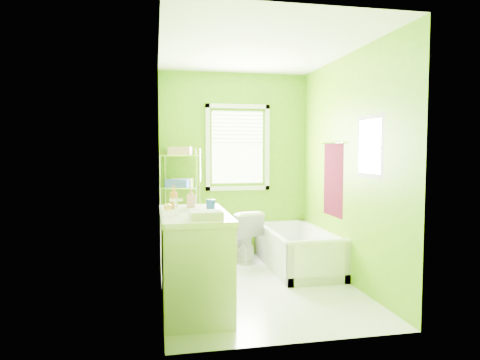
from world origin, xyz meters
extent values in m
plane|color=silver|center=(0.00, 0.00, 0.00)|extent=(2.90, 2.90, 0.00)
cube|color=#589207|center=(0.00, 1.45, 1.30)|extent=(2.10, 0.04, 2.60)
cube|color=#589207|center=(0.00, -1.45, 1.30)|extent=(2.10, 0.04, 2.60)
cube|color=#589207|center=(-1.05, 0.00, 1.30)|extent=(0.04, 2.90, 2.60)
cube|color=#589207|center=(1.05, 0.00, 1.30)|extent=(0.04, 2.90, 2.60)
cube|color=white|center=(0.00, 0.00, 2.60)|extent=(2.10, 2.90, 0.04)
cube|color=white|center=(0.05, 1.44, 1.55)|extent=(0.74, 0.01, 1.01)
cube|color=white|center=(0.05, 1.42, 0.97)|extent=(0.92, 0.05, 0.06)
cube|color=white|center=(0.05, 1.42, 2.13)|extent=(0.92, 0.05, 0.06)
cube|color=white|center=(-0.38, 1.42, 1.55)|extent=(0.06, 0.05, 1.22)
cube|color=white|center=(0.48, 1.42, 1.55)|extent=(0.06, 0.05, 1.22)
cube|color=white|center=(0.05, 1.42, 1.84)|extent=(0.72, 0.02, 0.50)
cube|color=white|center=(-1.04, -1.00, 1.00)|extent=(0.02, 0.80, 2.00)
sphere|color=gold|center=(-1.00, -0.67, 1.00)|extent=(0.07, 0.07, 0.07)
cube|color=#460815|center=(1.04, 0.35, 1.15)|extent=(0.02, 0.58, 0.90)
cylinder|color=silver|center=(1.02, 0.35, 1.60)|extent=(0.02, 0.62, 0.02)
cube|color=#CC5972|center=(1.04, -0.55, 1.55)|extent=(0.02, 0.54, 0.64)
cube|color=white|center=(1.03, -0.55, 1.55)|extent=(0.01, 0.44, 0.54)
cube|color=white|center=(0.68, 0.65, 0.05)|extent=(0.74, 1.60, 0.11)
cube|color=white|center=(0.34, 0.65, 0.24)|extent=(0.07, 1.60, 0.48)
cube|color=white|center=(1.01, 0.65, 0.24)|extent=(0.07, 1.60, 0.48)
cube|color=white|center=(0.68, -0.11, 0.24)|extent=(0.74, 0.07, 0.48)
cube|color=white|center=(0.68, 1.41, 0.24)|extent=(0.74, 0.07, 0.48)
cylinder|color=white|center=(0.68, -0.11, 0.48)|extent=(0.74, 0.07, 0.07)
cylinder|color=blue|center=(0.68, 0.13, 0.14)|extent=(0.35, 0.35, 0.06)
cylinder|color=yellow|center=(0.68, 0.13, 0.19)|extent=(0.33, 0.33, 0.05)
cube|color=blue|center=(0.69, 0.27, 0.25)|extent=(0.25, 0.06, 0.23)
imported|color=white|center=(0.02, 1.12, 0.35)|extent=(0.57, 0.77, 0.70)
cube|color=silver|center=(-0.75, -0.52, 0.44)|extent=(0.60, 1.20, 0.87)
cube|color=silver|center=(-0.75, -0.52, 0.90)|extent=(0.63, 1.23, 0.05)
ellipsoid|color=white|center=(-0.73, -0.68, 0.89)|extent=(0.42, 0.54, 0.15)
cylinder|color=silver|center=(-0.92, -0.68, 0.99)|extent=(0.03, 0.03, 0.16)
cylinder|color=silver|center=(-0.92, -0.68, 1.06)|extent=(0.12, 0.02, 0.02)
imported|color=#DA6E40|center=(-0.93, -0.21, 1.04)|extent=(0.12, 0.12, 0.23)
imported|color=#D18797|center=(-0.74, -0.15, 1.02)|extent=(0.10, 0.10, 0.19)
cylinder|color=#1B40B0|center=(-0.57, -0.37, 0.97)|extent=(0.09, 0.09, 0.10)
cube|color=silver|center=(-0.68, -0.94, 0.96)|extent=(0.28, 0.22, 0.07)
cylinder|color=silver|center=(-1.05, 1.16, 0.77)|extent=(0.02, 0.02, 1.54)
cylinder|color=silver|center=(-0.98, 1.45, 0.77)|extent=(0.02, 0.02, 1.54)
cylinder|color=silver|center=(-0.58, 1.04, 0.77)|extent=(0.02, 0.02, 1.54)
cylinder|color=silver|center=(-0.50, 1.32, 0.77)|extent=(0.02, 0.02, 1.54)
cube|color=silver|center=(-0.78, 1.24, 0.14)|extent=(0.57, 0.43, 0.02)
cube|color=silver|center=(-0.78, 1.24, 0.58)|extent=(0.57, 0.43, 0.02)
cube|color=silver|center=(-0.78, 1.24, 1.01)|extent=(0.57, 0.43, 0.02)
cube|color=silver|center=(-0.78, 1.24, 1.44)|extent=(0.57, 0.43, 0.02)
cube|color=#C888A1|center=(-0.78, 1.14, 1.50)|extent=(0.33, 0.26, 0.11)
cube|color=silver|center=(-0.76, 1.36, 1.50)|extent=(0.33, 0.26, 0.11)
cube|color=#3248B5|center=(-0.82, 1.16, 1.07)|extent=(0.33, 0.26, 0.11)
cube|color=#FAF598|center=(-0.74, 1.35, 1.07)|extent=(0.33, 0.26, 0.11)
cube|color=silver|center=(-0.81, 1.17, 0.64)|extent=(0.33, 0.26, 0.11)
cube|color=#C888A1|center=(-0.76, 1.37, 0.64)|extent=(0.33, 0.26, 0.11)
cube|color=#C888A1|center=(-0.53, 1.18, 0.32)|extent=(0.09, 0.27, 0.48)
camera|label=1|loc=(-1.10, -4.55, 1.51)|focal=32.00mm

